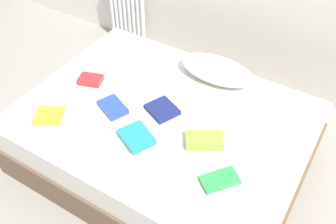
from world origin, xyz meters
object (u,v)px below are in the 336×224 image
object	(u,v)px
bed	(165,138)
textbook_teal	(136,137)
radiator	(127,12)
textbook_yellow	(49,116)
textbook_red	(91,80)
textbook_green	(220,180)
textbook_blue	(113,107)
textbook_navy	(162,109)
pillow	(217,70)
textbook_lime	(204,140)

from	to	relation	value
bed	textbook_teal	size ratio (longest dim) A/B	9.31
radiator	textbook_yellow	size ratio (longest dim) A/B	2.94
bed	textbook_yellow	distance (m)	0.84
textbook_red	textbook_green	world-z (taller)	textbook_red
textbook_teal	textbook_blue	distance (m)	0.34
textbook_yellow	textbook_navy	world-z (taller)	textbook_navy
radiator	pillow	bearing A→B (deg)	-26.08
radiator	textbook_lime	size ratio (longest dim) A/B	2.33
radiator	textbook_blue	world-z (taller)	radiator
pillow	textbook_navy	size ratio (longest dim) A/B	2.88
pillow	textbook_green	bearing A→B (deg)	-62.57
pillow	textbook_navy	world-z (taller)	pillow
pillow	textbook_lime	size ratio (longest dim) A/B	2.43
textbook_navy	textbook_yellow	bearing A→B (deg)	-120.18
textbook_navy	textbook_green	distance (m)	0.69
textbook_navy	textbook_teal	bearing A→B (deg)	-66.29
bed	textbook_navy	distance (m)	0.27
textbook_yellow	textbook_red	size ratio (longest dim) A/B	1.11
textbook_lime	pillow	bearing A→B (deg)	78.01
pillow	textbook_lime	distance (m)	0.68
textbook_green	textbook_lime	xyz separation A→B (m)	(-0.22, 0.22, 0.01)
radiator	textbook_lime	distance (m)	2.03
textbook_green	textbook_blue	world-z (taller)	textbook_blue
textbook_red	textbook_blue	xyz separation A→B (m)	(0.33, -0.15, -0.00)
bed	textbook_red	world-z (taller)	textbook_red
textbook_yellow	textbook_blue	distance (m)	0.44
pillow	textbook_navy	distance (m)	0.56
textbook_blue	textbook_lime	bearing A→B (deg)	28.48
bed	pillow	size ratio (longest dim) A/B	3.41
pillow	textbook_yellow	world-z (taller)	pillow
textbook_red	textbook_green	bearing A→B (deg)	-32.82
textbook_yellow	textbook_blue	bearing A→B (deg)	13.04
radiator	textbook_lime	bearing A→B (deg)	-39.65
radiator	textbook_lime	world-z (taller)	radiator
textbook_navy	textbook_blue	distance (m)	0.35
radiator	textbook_red	distance (m)	1.31
bed	textbook_lime	size ratio (longest dim) A/B	8.27
textbook_navy	textbook_lime	world-z (taller)	textbook_lime
textbook_yellow	textbook_green	bearing A→B (deg)	-23.27
textbook_yellow	textbook_green	distance (m)	1.25
textbook_green	radiator	bearing A→B (deg)	86.88
pillow	textbook_yellow	bearing A→B (deg)	-128.63
textbook_teal	textbook_navy	bearing A→B (deg)	115.63
radiator	textbook_teal	xyz separation A→B (m)	(1.17, -1.50, 0.15)
textbook_lime	textbook_navy	bearing A→B (deg)	132.52
textbook_red	textbook_teal	world-z (taller)	textbook_teal
textbook_green	textbook_navy	bearing A→B (deg)	98.68
pillow	textbook_lime	xyz separation A→B (m)	(0.23, -0.64, -0.05)
textbook_green	textbook_yellow	bearing A→B (deg)	133.17
textbook_yellow	textbook_lime	xyz separation A→B (m)	(1.02, 0.35, 0.01)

